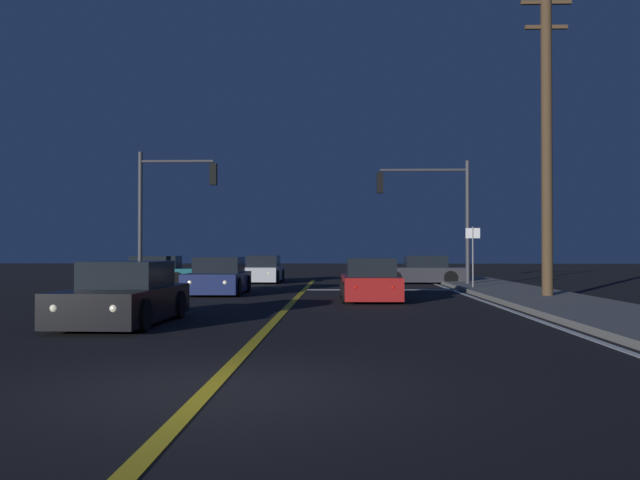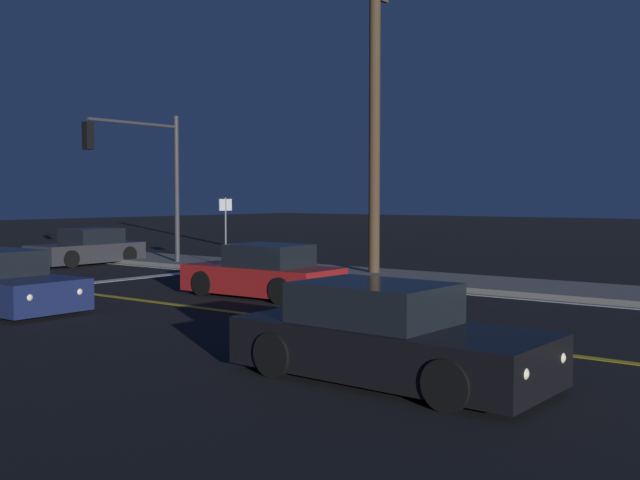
# 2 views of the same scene
# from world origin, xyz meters

# --- Properties ---
(sidewalk_right) EXTENTS (3.20, 39.43, 0.15)m
(sidewalk_right) POSITION_xyz_m (7.76, 10.95, 0.07)
(sidewalk_right) COLOR slate
(sidewalk_right) RESTS_ON ground
(lane_line_center) EXTENTS (0.20, 37.24, 0.01)m
(lane_line_center) POSITION_xyz_m (0.00, 10.95, 0.01)
(lane_line_center) COLOR gold
(lane_line_center) RESTS_ON ground
(lane_line_edge_right) EXTENTS (0.16, 37.24, 0.01)m
(lane_line_edge_right) POSITION_xyz_m (5.91, 10.95, 0.01)
(lane_line_edge_right) COLOR white
(lane_line_edge_right) RESTS_ON ground
(stop_bar) EXTENTS (6.16, 0.50, 0.01)m
(stop_bar) POSITION_xyz_m (3.08, 20.40, 0.01)
(stop_bar) COLOR white
(stop_bar) RESTS_ON ground
(car_mid_block_charcoal) EXTENTS (4.31, 1.99, 1.34)m
(car_mid_block_charcoal) POSITION_xyz_m (5.30, 25.85, 0.58)
(car_mid_block_charcoal) COLOR #2D2D33
(car_mid_block_charcoal) RESTS_ON ground
(car_far_approaching_red) EXTENTS (1.89, 4.23, 1.34)m
(car_far_approaching_red) POSITION_xyz_m (2.39, 14.32, 0.58)
(car_far_approaching_red) COLOR maroon
(car_far_approaching_red) RESTS_ON ground
(car_distant_tail_black) EXTENTS (1.95, 4.53, 1.34)m
(car_distant_tail_black) POSITION_xyz_m (-3.16, 7.04, 0.58)
(car_distant_tail_black) COLOR black
(car_distant_tail_black) RESTS_ON ground
(traffic_signal_near_right) EXTENTS (4.02, 0.28, 5.49)m
(traffic_signal_near_right) POSITION_xyz_m (5.49, 22.70, 3.67)
(traffic_signal_near_right) COLOR #38383D
(traffic_signal_near_right) RESTS_ON ground
(utility_pole_right) EXTENTS (1.61, 0.35, 10.14)m
(utility_pole_right) POSITION_xyz_m (8.06, 14.73, 5.21)
(utility_pole_right) COLOR #4C3823
(utility_pole_right) RESTS_ON ground
(street_sign_corner) EXTENTS (0.56, 0.06, 2.51)m
(street_sign_corner) POSITION_xyz_m (6.66, 19.90, 1.69)
(street_sign_corner) COLOR slate
(street_sign_corner) RESTS_ON ground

